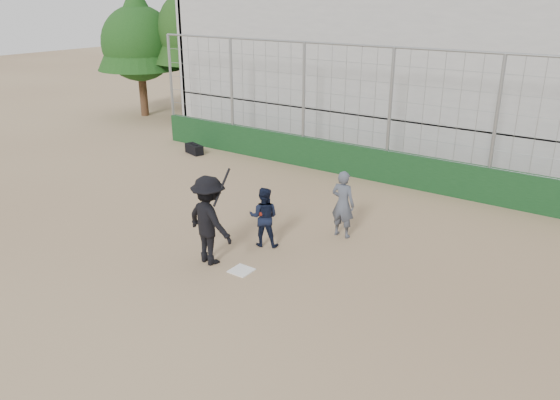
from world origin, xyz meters
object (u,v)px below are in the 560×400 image
Objects in this scene: catcher_crouched at (264,226)px; umpire at (343,207)px; batter_at_plate at (209,220)px; equipment_bag at (194,149)px.

catcher_crouched is 1.93m from umpire.
catcher_crouched is (0.46, 1.30, -0.48)m from batter_at_plate.
equipment_bag is (-6.65, 4.73, -0.32)m from catcher_crouched.
batter_at_plate is 8.67m from equipment_bag.
batter_at_plate is 1.46m from catcher_crouched.
batter_at_plate reaches higher than equipment_bag.
umpire reaches higher than equipment_bag.
catcher_crouched reaches higher than equipment_bag.
equipment_bag is at bearing -21.01° from umpire.
catcher_crouched is 8.16m from equipment_bag.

